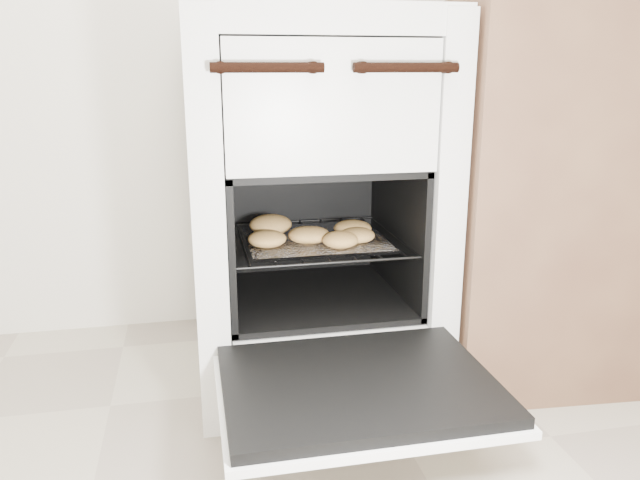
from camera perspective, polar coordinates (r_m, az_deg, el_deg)
The scene contains 6 objects.
stove at distance 1.65m, azimuth -1.06°, elevation 3.05°, with size 0.61×0.68×0.94m.
oven_door at distance 1.27m, azimuth 3.50°, elevation -13.30°, with size 0.55×0.43×0.04m.
oven_rack at distance 1.60m, azimuth -0.60°, elevation 0.04°, with size 0.44×0.43×0.01m.
foil_sheet at distance 1.58m, azimuth -0.45°, elevation 0.06°, with size 0.35×0.30×0.01m, color white.
baked_rolls at distance 1.55m, azimuth -1.00°, elevation 0.71°, with size 0.35×0.29×0.05m.
counter at distance 1.93m, azimuth 24.04°, elevation 4.37°, with size 0.97×0.65×0.97m, color brown.
Camera 1 is at (-0.11, -0.42, 0.81)m, focal length 35.00 mm.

